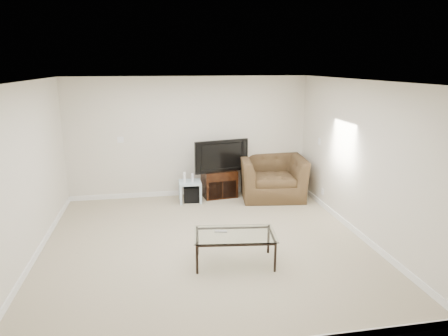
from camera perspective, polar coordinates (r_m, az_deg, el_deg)
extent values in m
plane|color=tan|center=(6.37, -2.57, -10.78)|extent=(5.00, 5.00, 0.00)
plane|color=white|center=(5.76, -2.85, 12.32)|extent=(5.00, 5.00, 0.00)
cube|color=silver|center=(8.37, -4.96, 4.38)|extent=(5.00, 0.02, 2.50)
cube|color=silver|center=(6.15, -26.46, -0.86)|extent=(0.02, 5.00, 2.50)
cube|color=silver|center=(6.73, 18.92, 1.11)|extent=(0.02, 5.00, 2.50)
cube|color=white|center=(8.35, -14.58, 3.94)|extent=(0.12, 0.02, 0.12)
cube|color=white|center=(8.12, 13.46, 3.72)|extent=(0.02, 0.09, 0.13)
cube|color=white|center=(8.09, 13.90, -3.31)|extent=(0.02, 0.08, 0.12)
cube|color=black|center=(8.37, -0.61, -1.00)|extent=(0.38, 0.29, 0.05)
imported|color=black|center=(8.27, -0.64, 1.88)|extent=(1.10, 0.44, 0.67)
cube|color=black|center=(8.22, -4.67, -3.73)|extent=(0.33, 0.33, 0.31)
cube|color=white|center=(8.07, -5.64, -1.35)|extent=(0.06, 0.15, 0.19)
cube|color=silver|center=(8.08, -4.52, -1.39)|extent=(0.05, 0.13, 0.17)
imported|color=#583221|center=(8.40, 6.90, -0.33)|extent=(1.42, 1.02, 1.16)
cube|color=#B2B2B7|center=(5.67, -0.44, -9.05)|extent=(0.18, 0.09, 0.02)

